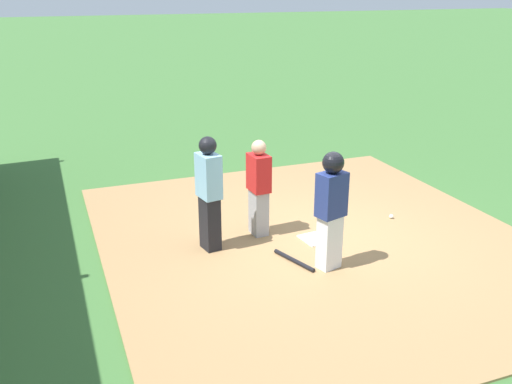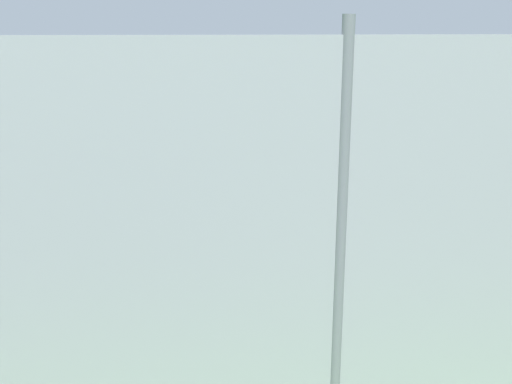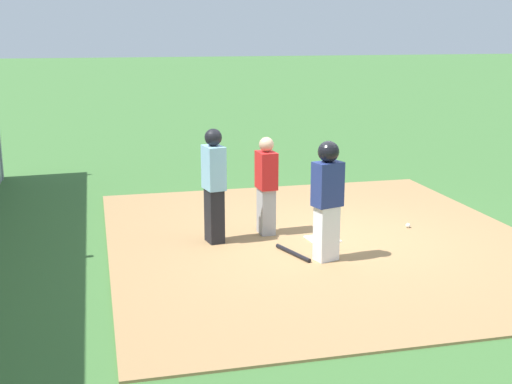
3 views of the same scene
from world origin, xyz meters
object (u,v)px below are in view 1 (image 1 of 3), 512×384
at_px(catcher, 259,187).
at_px(baseball_bat, 294,260).
at_px(runner, 331,203).
at_px(baseball, 391,216).
at_px(umpire, 209,192).
at_px(home_plate, 316,238).

xyz_separation_m(catcher, baseball_bat, (1.10, 0.11, -0.75)).
distance_m(catcher, baseball_bat, 1.33).
xyz_separation_m(runner, baseball, (-1.16, 1.81, -0.92)).
relative_size(umpire, runner, 1.03).
bearing_deg(umpire, catcher, 4.31).
xyz_separation_m(catcher, umpire, (0.23, -0.86, 0.12)).
bearing_deg(baseball_bat, baseball, 92.82).
height_order(runner, baseball, runner).
bearing_deg(umpire, baseball, -10.71).
bearing_deg(baseball, baseball_bat, -68.57).
relative_size(umpire, baseball, 23.21).
xyz_separation_m(umpire, runner, (1.16, 1.36, 0.05)).
relative_size(home_plate, catcher, 0.29).
relative_size(runner, baseball_bat, 2.11).
relative_size(catcher, umpire, 0.89).
distance_m(catcher, baseball, 2.44).
xyz_separation_m(catcher, runner, (1.39, 0.50, 0.17)).
bearing_deg(umpire, runner, -51.23).
bearing_deg(runner, baseball, -73.59).
distance_m(umpire, baseball, 3.28).
xyz_separation_m(home_plate, umpire, (-0.29, -1.61, 0.89)).
bearing_deg(runner, home_plate, -32.60).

